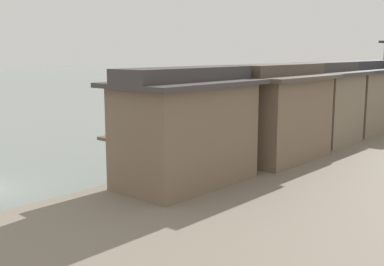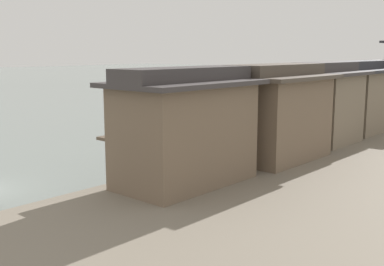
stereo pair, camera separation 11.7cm
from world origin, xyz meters
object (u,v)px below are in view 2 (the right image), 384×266
(house_waterfront_second, at_px, (275,113))
(boat_moored_third, at_px, (130,139))
(boat_midriver_upstream, at_px, (330,126))
(boat_upstream_distant, at_px, (372,115))
(house_waterfront_nearest, at_px, (185,128))
(boat_moored_second, at_px, (296,138))
(boat_crossing_west, at_px, (204,157))
(house_waterfront_tall, at_px, (324,103))
(boat_moored_far, at_px, (155,172))
(house_waterfront_narrow, at_px, (356,98))
(boat_midriver_drifting, at_px, (244,125))

(house_waterfront_second, bearing_deg, boat_moored_third, 177.72)
(boat_midriver_upstream, bearing_deg, house_waterfront_second, -74.72)
(boat_upstream_distant, bearing_deg, boat_midriver_upstream, -89.51)
(house_waterfront_nearest, bearing_deg, boat_moored_second, 102.54)
(boat_midriver_upstream, relative_size, house_waterfront_nearest, 0.53)
(boat_moored_third, xyz_separation_m, boat_crossing_west, (9.67, -1.30, 0.02))
(boat_upstream_distant, distance_m, house_waterfront_tall, 23.97)
(boat_moored_far, bearing_deg, boat_crossing_west, 93.10)
(boat_moored_second, relative_size, house_waterfront_tall, 0.79)
(boat_midriver_upstream, bearing_deg, boat_upstream_distant, 90.49)
(boat_midriver_upstream, height_order, boat_upstream_distant, boat_midriver_upstream)
(boat_midriver_upstream, xyz_separation_m, house_waterfront_narrow, (4.95, -5.68, 3.65))
(boat_upstream_distant, relative_size, house_waterfront_tall, 0.65)
(boat_midriver_drifting, height_order, house_waterfront_second, house_waterfront_second)
(house_waterfront_narrow, bearing_deg, house_waterfront_nearest, -89.94)
(boat_moored_second, height_order, house_waterfront_tall, house_waterfront_tall)
(boat_midriver_upstream, relative_size, boat_crossing_west, 1.22)
(boat_midriver_drifting, distance_m, house_waterfront_second, 18.43)
(house_waterfront_nearest, distance_m, house_waterfront_second, 8.33)
(boat_midriver_drifting, bearing_deg, boat_moored_third, -103.33)
(boat_crossing_west, bearing_deg, boat_midriver_drifting, 115.01)
(boat_moored_third, height_order, boat_upstream_distant, boat_moored_third)
(boat_moored_third, bearing_deg, boat_moored_far, -32.99)
(house_waterfront_second, relative_size, house_waterfront_narrow, 1.25)
(boat_crossing_west, bearing_deg, boat_moored_far, -86.90)
(boat_midriver_drifting, distance_m, house_waterfront_tall, 13.84)
(boat_midriver_upstream, bearing_deg, boat_crossing_west, -90.59)
(boat_midriver_drifting, relative_size, house_waterfront_tall, 0.59)
(boat_midriver_drifting, xyz_separation_m, house_waterfront_nearest, (11.79, -21.80, 3.54))
(boat_upstream_distant, xyz_separation_m, house_waterfront_tall, (5.13, -23.12, 3.67))
(boat_midriver_upstream, distance_m, house_waterfront_second, 20.21)
(boat_upstream_distant, distance_m, house_waterfront_nearest, 39.24)
(house_waterfront_second, relative_size, house_waterfront_tall, 1.27)
(house_waterfront_second, bearing_deg, house_waterfront_narrow, 91.23)
(boat_moored_second, distance_m, boat_midriver_drifting, 7.92)
(boat_moored_third, bearing_deg, house_waterfront_second, -2.28)
(house_waterfront_second, height_order, house_waterfront_narrow, same)
(boat_moored_second, bearing_deg, house_waterfront_tall, -40.04)
(boat_moored_far, xyz_separation_m, house_waterfront_nearest, (4.90, -2.46, 3.69))
(boat_moored_third, relative_size, house_waterfront_second, 0.55)
(boat_moored_second, bearing_deg, boat_upstream_distant, 92.30)
(house_waterfront_tall, bearing_deg, boat_midriver_drifting, 152.44)
(boat_midriver_drifting, bearing_deg, boat_upstream_distant, 68.34)
(house_waterfront_narrow, bearing_deg, boat_midriver_upstream, 131.05)
(boat_midriver_upstream, relative_size, house_waterfront_narrow, 0.69)
(boat_midriver_drifting, xyz_separation_m, boat_crossing_west, (6.62, -14.18, -0.09))
(boat_midriver_drifting, relative_size, boat_upstream_distant, 0.91)
(boat_crossing_west, xyz_separation_m, house_waterfront_second, (5.44, 0.70, 3.63))
(boat_midriver_upstream, bearing_deg, boat_moored_second, -85.23)
(boat_crossing_west, distance_m, house_waterfront_tall, 10.23)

